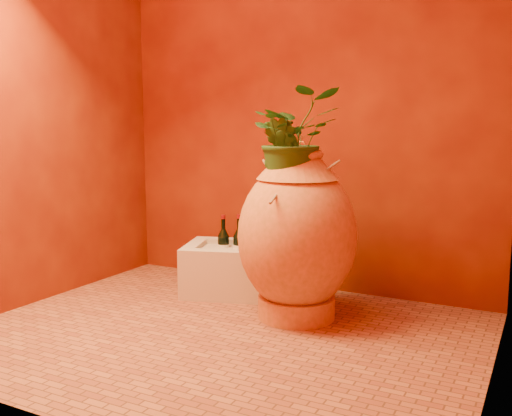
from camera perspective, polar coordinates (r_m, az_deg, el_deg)
The scene contains 12 objects.
floor at distance 2.93m, azimuth -3.49°, elevation -12.47°, with size 2.50×2.50×0.00m, color brown.
wall_back at distance 3.64m, azimuth 4.62°, elevation 11.55°, with size 2.50×0.02×2.50m, color #591105.
wall_left at distance 3.56m, azimuth -21.52°, elevation 11.10°, with size 0.02×2.00×2.50m, color #591105.
wall_right at distance 2.36m, azimuth 23.88°, elevation 12.74°, with size 0.02×2.00×2.50m, color #591105.
amphora at distance 3.06m, azimuth 4.12°, elevation -2.75°, with size 0.66×0.66×0.91m.
stone_basin at distance 3.57m, azimuth -1.69°, elevation -6.20°, with size 0.77×0.65×0.31m.
wine_bottle_a at distance 3.58m, azimuth -1.69°, elevation -3.92°, with size 0.08×0.08×0.32m.
wine_bottle_b at distance 3.62m, azimuth -3.27°, elevation -3.85°, with size 0.08×0.08×0.31m.
wine_bottle_c at distance 3.46m, azimuth 0.26°, elevation -4.33°, with size 0.08×0.08×0.32m.
wall_tap at distance 3.55m, azimuth 4.39°, elevation 5.37°, with size 0.08×0.17×0.18m.
plant_main at distance 3.00m, azimuth 3.81°, elevation 7.02°, with size 0.46×0.40×0.51m, color #1E4518.
plant_side at distance 2.98m, azimuth 2.68°, elevation 5.21°, with size 0.22×0.18×0.40m, color #1E4518.
Camera 1 is at (1.42, -2.35, 1.03)m, focal length 40.00 mm.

